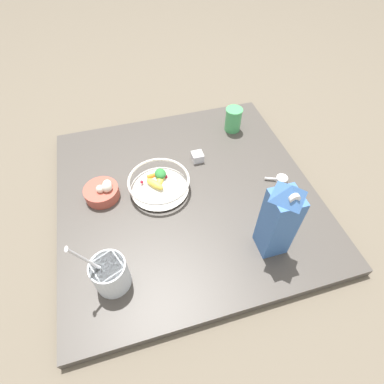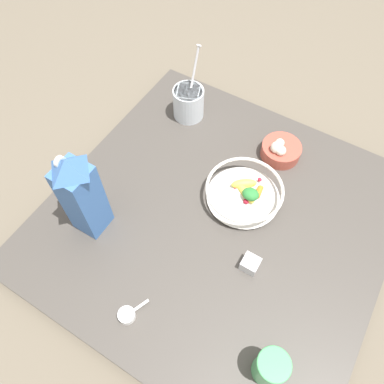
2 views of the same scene
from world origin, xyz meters
name	(u,v)px [view 1 (image 1 of 2)]	position (x,y,z in m)	size (l,w,h in m)	color
ground_plane	(186,197)	(0.00, 0.00, 0.00)	(6.00, 6.00, 0.00)	#665B4C
countertop	(186,194)	(0.00, 0.00, 0.02)	(0.97, 0.97, 0.04)	#47423D
fruit_bowl	(159,183)	(-0.10, 0.04, 0.07)	(0.24, 0.24, 0.08)	silver
milk_carton	(279,219)	(0.21, -0.31, 0.19)	(0.09, 0.09, 0.31)	#3D6BB2
yogurt_tub	(110,273)	(-0.31, -0.29, 0.10)	(0.13, 0.11, 0.25)	silver
drinking_cup	(233,119)	(0.31, 0.31, 0.09)	(0.08, 0.08, 0.11)	#4CB266
spice_jar	(197,157)	(0.09, 0.15, 0.05)	(0.05, 0.05, 0.04)	silver
measuring_scoop	(281,179)	(0.38, -0.05, 0.05)	(0.09, 0.05, 0.02)	white
garlic_bowl	(102,192)	(-0.31, 0.06, 0.06)	(0.13, 0.13, 0.08)	#B24C3D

